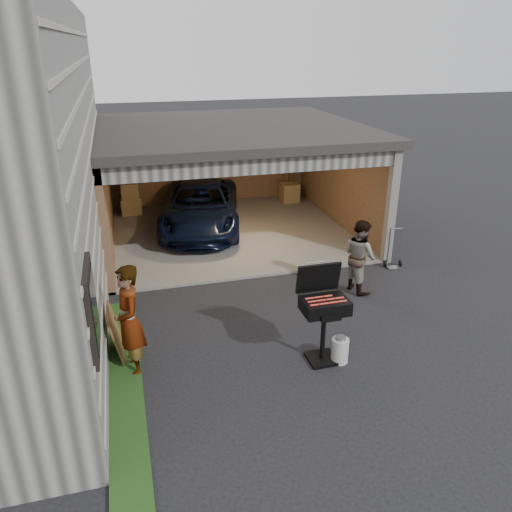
{
  "coord_description": "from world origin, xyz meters",
  "views": [
    {
      "loc": [
        -1.97,
        -6.16,
        4.85
      ],
      "look_at": [
        0.3,
        2.12,
        1.15
      ],
      "focal_mm": 35.0,
      "sensor_mm": 36.0,
      "label": 1
    }
  ],
  "objects_px": {
    "man": "(360,256)",
    "propane_tank": "(340,350)",
    "plywood_panel": "(116,333)",
    "hand_truck": "(394,260)",
    "bbq_grill": "(324,308)",
    "minivan": "(201,209)",
    "woman": "(129,321)"
  },
  "relations": [
    {
      "from": "plywood_panel",
      "to": "hand_truck",
      "type": "height_order",
      "value": "hand_truck"
    },
    {
      "from": "man",
      "to": "plywood_panel",
      "type": "height_order",
      "value": "man"
    },
    {
      "from": "woman",
      "to": "plywood_panel",
      "type": "height_order",
      "value": "woman"
    },
    {
      "from": "man",
      "to": "bbq_grill",
      "type": "height_order",
      "value": "bbq_grill"
    },
    {
      "from": "plywood_panel",
      "to": "hand_truck",
      "type": "distance_m",
      "value": 6.56
    },
    {
      "from": "minivan",
      "to": "bbq_grill",
      "type": "height_order",
      "value": "bbq_grill"
    },
    {
      "from": "propane_tank",
      "to": "hand_truck",
      "type": "distance_m",
      "value": 4.14
    },
    {
      "from": "woman",
      "to": "propane_tank",
      "type": "xyz_separation_m",
      "value": [
        3.27,
        -0.62,
        -0.7
      ]
    },
    {
      "from": "man",
      "to": "propane_tank",
      "type": "xyz_separation_m",
      "value": [
        -1.43,
        -2.3,
        -0.56
      ]
    },
    {
      "from": "man",
      "to": "hand_truck",
      "type": "distance_m",
      "value": 1.65
    },
    {
      "from": "minivan",
      "to": "hand_truck",
      "type": "xyz_separation_m",
      "value": [
        3.89,
        -3.69,
        -0.43
      ]
    },
    {
      "from": "woman",
      "to": "plywood_panel",
      "type": "bearing_deg",
      "value": -165.15
    },
    {
      "from": "bbq_grill",
      "to": "propane_tank",
      "type": "distance_m",
      "value": 0.81
    },
    {
      "from": "bbq_grill",
      "to": "plywood_panel",
      "type": "height_order",
      "value": "bbq_grill"
    },
    {
      "from": "minivan",
      "to": "man",
      "type": "height_order",
      "value": "man"
    },
    {
      "from": "woman",
      "to": "propane_tank",
      "type": "distance_m",
      "value": 3.4
    },
    {
      "from": "minivan",
      "to": "woman",
      "type": "bearing_deg",
      "value": -97.12
    },
    {
      "from": "woman",
      "to": "bbq_grill",
      "type": "bearing_deg",
      "value": 70.93
    },
    {
      "from": "woman",
      "to": "man",
      "type": "distance_m",
      "value": 4.99
    },
    {
      "from": "bbq_grill",
      "to": "plywood_panel",
      "type": "distance_m",
      "value": 3.43
    },
    {
      "from": "bbq_grill",
      "to": "propane_tank",
      "type": "height_order",
      "value": "bbq_grill"
    },
    {
      "from": "man",
      "to": "woman",
      "type": "bearing_deg",
      "value": 98.95
    },
    {
      "from": "plywood_panel",
      "to": "hand_truck",
      "type": "bearing_deg",
      "value": 17.51
    },
    {
      "from": "minivan",
      "to": "propane_tank",
      "type": "bearing_deg",
      "value": -68.62
    },
    {
      "from": "bbq_grill",
      "to": "propane_tank",
      "type": "relative_size",
      "value": 3.83
    },
    {
      "from": "woman",
      "to": "plywood_panel",
      "type": "xyz_separation_m",
      "value": [
        -0.24,
        0.51,
        -0.48
      ]
    },
    {
      "from": "bbq_grill",
      "to": "hand_truck",
      "type": "height_order",
      "value": "bbq_grill"
    },
    {
      "from": "propane_tank",
      "to": "hand_truck",
      "type": "height_order",
      "value": "hand_truck"
    },
    {
      "from": "woman",
      "to": "bbq_grill",
      "type": "xyz_separation_m",
      "value": [
        3.0,
        -0.47,
        0.05
      ]
    },
    {
      "from": "minivan",
      "to": "woman",
      "type": "height_order",
      "value": "woman"
    },
    {
      "from": "man",
      "to": "hand_truck",
      "type": "relative_size",
      "value": 1.6
    },
    {
      "from": "hand_truck",
      "to": "plywood_panel",
      "type": "bearing_deg",
      "value": -153.06
    }
  ]
}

